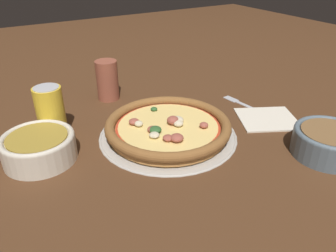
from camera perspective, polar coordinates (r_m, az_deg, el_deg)
ground_plane at (r=0.80m, az=0.00°, el=-1.62°), size 3.00×3.00×0.00m
pizza_tray at (r=0.80m, az=0.00°, el=-1.43°), size 0.33×0.33×0.01m
pizza at (r=0.79m, az=-0.01°, el=-0.11°), size 0.30×0.30×0.04m
bowl_near at (r=0.75m, az=-21.58°, el=-3.32°), size 0.15×0.15×0.06m
bowl_far at (r=0.79m, az=26.21°, el=-2.40°), size 0.15×0.15×0.06m
drinking_cup at (r=0.99m, az=-10.52°, el=7.85°), size 0.06×0.06×0.12m
napkin at (r=0.91m, az=16.93°, el=1.31°), size 0.19×0.19×0.01m
fork at (r=0.98m, az=13.15°, el=3.65°), size 0.04×0.17×0.00m
beverage_can at (r=0.82m, az=-19.77°, el=2.36°), size 0.07×0.07×0.12m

